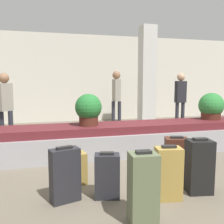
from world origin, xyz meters
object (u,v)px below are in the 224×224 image
suitcase_0 (199,166)px  suitcase_3 (75,168)px  potted_plant_0 (88,109)px  traveler_2 (5,102)px  traveler_1 (180,96)px  suitcase_5 (107,176)px  suitcase_1 (176,156)px  traveler_0 (116,94)px  pillar (147,78)px  potted_plant_1 (211,107)px  suitcase_6 (168,173)px  suitcase_2 (143,188)px  suitcase_4 (65,175)px

suitcase_0 → suitcase_3: size_ratio=1.53×
potted_plant_0 → traveler_2: size_ratio=0.37×
traveler_1 → suitcase_5: bearing=-132.3°
suitcase_1 → suitcase_3: size_ratio=1.26×
suitcase_1 → traveler_0: 4.12m
pillar → potted_plant_0: size_ratio=5.11×
potted_plant_0 → traveler_2: (-1.71, 1.36, 0.06)m
potted_plant_1 → traveler_2: 4.75m
suitcase_3 → suitcase_5: suitcase_5 is taller
potted_plant_0 → suitcase_6: bearing=-72.5°
pillar → traveler_2: (-4.04, -1.26, -0.60)m
suitcase_2 → suitcase_3: bearing=119.7°
suitcase_2 → traveler_1: traveler_1 is taller
suitcase_5 → suitcase_1: bearing=35.3°
suitcase_0 → potted_plant_0: 2.39m
suitcase_4 → traveler_0: size_ratio=0.39×
suitcase_5 → traveler_1: bearing=63.1°
suitcase_2 → traveler_2: 4.34m
potted_plant_0 → traveler_0: traveler_0 is taller
suitcase_1 → traveler_2: (-2.91, 2.69, 0.70)m
suitcase_6 → potted_plant_1: (2.21, 2.19, 0.57)m
suitcase_4 → pillar: bearing=40.6°
suitcase_2 → suitcase_3: size_ratio=1.60×
traveler_1 → traveler_2: (-4.94, -0.73, -0.05)m
suitcase_2 → suitcase_6: 0.66m
suitcase_3 → pillar: bearing=44.5°
suitcase_3 → suitcase_4: suitcase_4 is taller
suitcase_0 → suitcase_4: bearing=-176.9°
pillar → suitcase_3: pillar is taller
suitcase_6 → traveler_2: (-2.37, 3.45, 0.66)m
pillar → traveler_0: 1.11m
suitcase_1 → suitcase_4: suitcase_4 is taller
potted_plant_1 → suitcase_0: bearing=-129.1°
suitcase_2 → potted_plant_1: size_ratio=1.28×
suitcase_6 → traveler_1: (2.57, 4.18, 0.71)m
suitcase_2 → suitcase_4: 1.02m
suitcase_4 → traveler_1: size_ratio=0.40×
suitcase_1 → potted_plant_0: 1.90m
suitcase_3 → suitcase_2: bearing=-74.9°
traveler_1 → suitcase_3: bearing=-139.4°
suitcase_3 → suitcase_6: size_ratio=0.70×
pillar → suitcase_5: pillar is taller
suitcase_1 → potted_plant_0: size_ratio=0.98×
pillar → suitcase_6: size_ratio=4.62×
suitcase_2 → potted_plant_1: bearing=48.0°
suitcase_1 → suitcase_5: suitcase_1 is taller
suitcase_2 → suitcase_6: size_ratio=1.12×
potted_plant_1 → traveler_1: (0.36, 1.99, 0.14)m
suitcase_3 → traveler_2: 3.06m
traveler_2 → suitcase_0: bearing=83.3°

